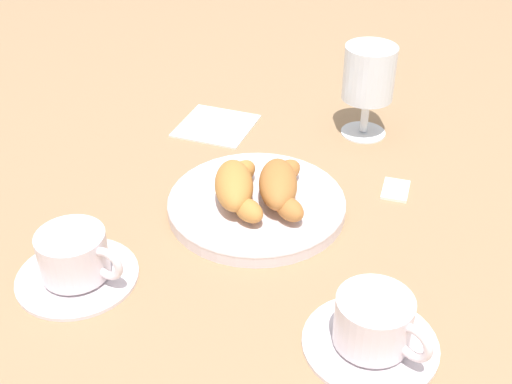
# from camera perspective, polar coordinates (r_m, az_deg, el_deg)

# --- Properties ---
(ground_plane) EXTENTS (2.20, 2.20, 0.00)m
(ground_plane) POSITION_cam_1_polar(r_m,az_deg,el_deg) (0.84, 0.65, -1.77)
(ground_plane) COLOR #997551
(pastry_plate) EXTENTS (0.23, 0.23, 0.02)m
(pastry_plate) POSITION_cam_1_polar(r_m,az_deg,el_deg) (0.84, 0.00, -1.09)
(pastry_plate) COLOR silver
(pastry_plate) RESTS_ON ground_plane
(croissant_large) EXTENTS (0.12, 0.10, 0.04)m
(croissant_large) POSITION_cam_1_polar(r_m,az_deg,el_deg) (0.82, -1.70, 0.50)
(croissant_large) COLOR #BC7A38
(croissant_large) RESTS_ON pastry_plate
(croissant_small) EXTENTS (0.13, 0.10, 0.04)m
(croissant_small) POSITION_cam_1_polar(r_m,az_deg,el_deg) (0.82, 2.14, 0.60)
(croissant_small) COLOR #AD6B33
(croissant_small) RESTS_ON pastry_plate
(coffee_cup_near) EXTENTS (0.14, 0.14, 0.06)m
(coffee_cup_near) POSITION_cam_1_polar(r_m,az_deg,el_deg) (0.66, 10.15, -11.46)
(coffee_cup_near) COLOR silver
(coffee_cup_near) RESTS_ON ground_plane
(coffee_cup_far) EXTENTS (0.14, 0.14, 0.06)m
(coffee_cup_far) POSITION_cam_1_polar(r_m,az_deg,el_deg) (0.75, -15.39, -5.74)
(coffee_cup_far) COLOR silver
(coffee_cup_far) RESTS_ON ground_plane
(juice_glass_left) EXTENTS (0.08, 0.08, 0.14)m
(juice_glass_left) POSITION_cam_1_polar(r_m,az_deg,el_deg) (0.99, 9.74, 9.70)
(juice_glass_left) COLOR white
(juice_glass_left) RESTS_ON ground_plane
(sugar_packet) EXTENTS (0.05, 0.04, 0.01)m
(sugar_packet) POSITION_cam_1_polar(r_m,az_deg,el_deg) (0.90, 12.01, 0.29)
(sugar_packet) COLOR white
(sugar_packet) RESTS_ON ground_plane
(folded_napkin) EXTENTS (0.12, 0.12, 0.01)m
(folded_napkin) POSITION_cam_1_polar(r_m,az_deg,el_deg) (1.03, -3.47, 5.82)
(folded_napkin) COLOR silver
(folded_napkin) RESTS_ON ground_plane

